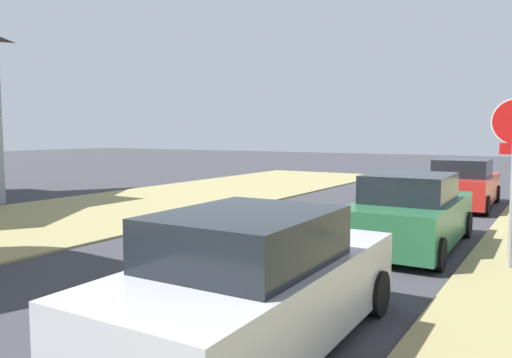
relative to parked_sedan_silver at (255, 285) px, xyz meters
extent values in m
cylinder|color=#9EA0A5|center=(2.14, 5.00, 0.45)|extent=(0.07, 0.23, 2.25)
cube|color=#BCBCC1|center=(0.00, 0.04, -0.13)|extent=(1.90, 4.43, 0.85)
cube|color=black|center=(0.00, -0.18, 0.57)|extent=(1.64, 2.05, 0.56)
cylinder|color=black|center=(-0.90, 1.68, -0.42)|extent=(0.21, 0.60, 0.60)
cylinder|color=black|center=(0.84, 1.71, -0.42)|extent=(0.21, 0.60, 0.60)
cube|color=#28663D|center=(0.17, 6.00, -0.13)|extent=(1.90, 4.43, 0.85)
cube|color=black|center=(0.18, 5.78, 0.57)|extent=(1.64, 2.05, 0.56)
cylinder|color=black|center=(-0.73, 7.63, -0.42)|extent=(0.21, 0.60, 0.60)
cylinder|color=black|center=(1.01, 7.66, -0.42)|extent=(0.21, 0.60, 0.60)
cylinder|color=black|center=(-0.66, 4.33, -0.42)|extent=(0.21, 0.60, 0.60)
cylinder|color=black|center=(1.08, 4.36, -0.42)|extent=(0.21, 0.60, 0.60)
cube|color=red|center=(0.08, 12.86, -0.13)|extent=(1.90, 4.43, 0.85)
cube|color=black|center=(0.08, 12.65, 0.57)|extent=(1.64, 2.05, 0.56)
cylinder|color=black|center=(-0.82, 14.50, -0.42)|extent=(0.21, 0.60, 0.60)
cylinder|color=black|center=(0.92, 14.53, -0.42)|extent=(0.21, 0.60, 0.60)
cylinder|color=black|center=(-0.76, 11.20, -0.42)|extent=(0.21, 0.60, 0.60)
cylinder|color=black|center=(0.98, 11.23, -0.42)|extent=(0.21, 0.60, 0.60)
camera|label=1|loc=(2.87, -4.61, 1.68)|focal=34.98mm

